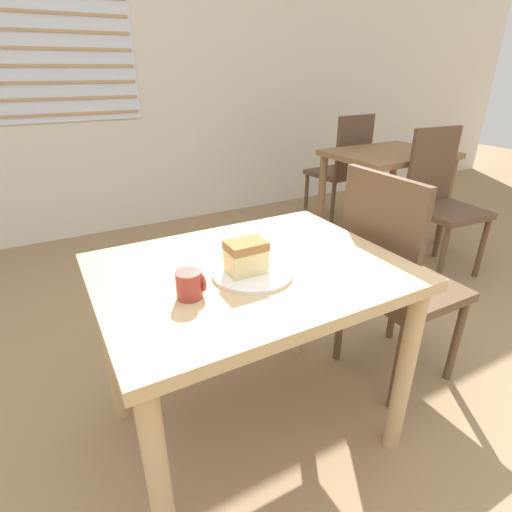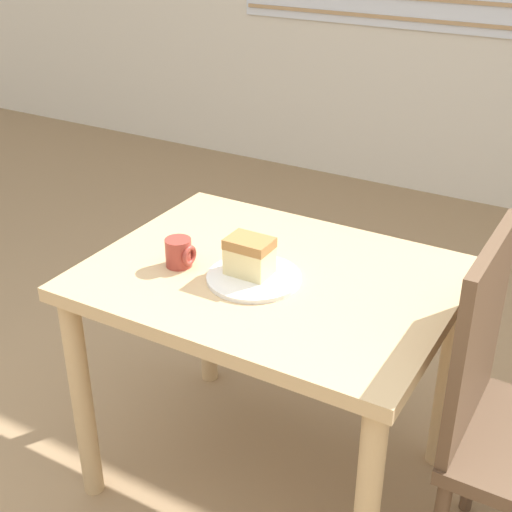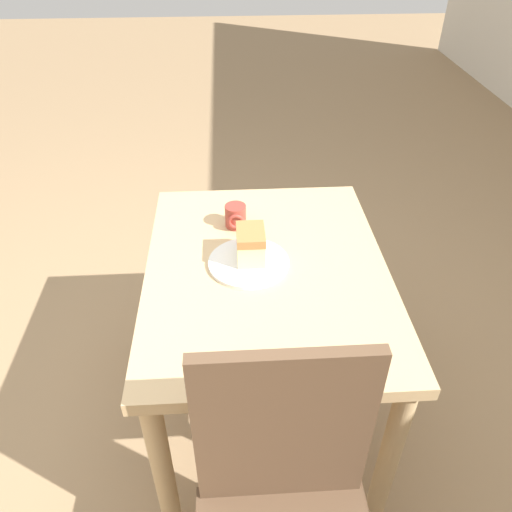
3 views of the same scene
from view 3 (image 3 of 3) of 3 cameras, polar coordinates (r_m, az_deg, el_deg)
ground_plane at (r=2.12m, az=-13.32°, el=-16.97°), size 14.00×14.00×0.00m
dining_table_near at (r=1.61m, az=1.19°, el=-4.44°), size 0.97×0.75×0.72m
plate at (r=1.55m, az=-0.85°, el=-0.67°), size 0.25×0.25×0.01m
cake_slice at (r=1.53m, az=-0.61°, el=1.35°), size 0.12×0.09×0.10m
coffee_mug at (r=1.70m, az=-2.35°, el=4.54°), size 0.08×0.07×0.08m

